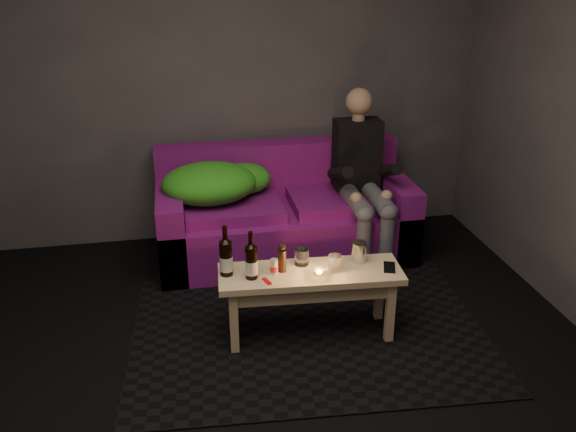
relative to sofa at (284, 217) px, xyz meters
name	(u,v)px	position (x,y,z in m)	size (l,w,h in m)	color
floor	(274,416)	(-0.39, -1.82, -0.29)	(4.50, 4.50, 0.00)	black
room	(254,71)	(-0.39, -1.35, 1.35)	(4.50, 4.50, 4.50)	silver
rug	(308,329)	(-0.05, -1.10, -0.29)	(2.15, 1.57, 0.01)	black
sofa	(284,217)	(0.00, 0.00, 0.00)	(1.89, 0.85, 0.81)	#680F72
green_blanket	(215,183)	(-0.51, -0.01, 0.32)	(0.83, 0.57, 0.28)	green
person	(362,175)	(0.56, -0.15, 0.36)	(0.34, 0.78, 1.26)	black
coffee_table	(310,283)	(-0.05, -1.15, 0.07)	(1.10, 0.41, 0.44)	#D9AF7F
beer_bottle_a	(226,257)	(-0.54, -1.10, 0.26)	(0.08, 0.08, 0.31)	black
beer_bottle_b	(251,261)	(-0.40, -1.16, 0.25)	(0.07, 0.07, 0.29)	black
salt_shaker	(274,266)	(-0.27, -1.14, 0.19)	(0.04, 0.04, 0.09)	silver
pepper_mill	(282,261)	(-0.22, -1.11, 0.21)	(0.05, 0.05, 0.14)	black
tumbler_back	(302,257)	(-0.09, -1.05, 0.20)	(0.08, 0.08, 0.10)	white
tealight	(319,274)	(-0.02, -1.23, 0.17)	(0.07, 0.07, 0.05)	white
tumbler_front	(335,263)	(0.09, -1.17, 0.20)	(0.08, 0.08, 0.10)	white
steel_cup	(359,252)	(0.26, -1.08, 0.21)	(0.09, 0.09, 0.13)	silver
smartphone	(389,267)	(0.41, -1.20, 0.15)	(0.07, 0.14, 0.01)	black
red_lighter	(267,281)	(-0.32, -1.23, 0.15)	(0.02, 0.08, 0.01)	red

